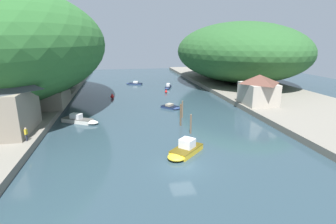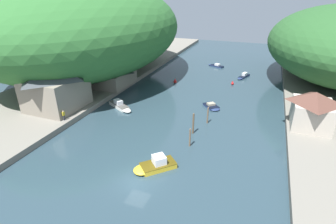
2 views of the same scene
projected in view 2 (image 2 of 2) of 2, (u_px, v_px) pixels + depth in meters
water_surface at (201, 94)px, 55.57m from camera, size 130.00×130.00×0.00m
left_bank at (93, 78)px, 64.16m from camera, size 22.00×120.00×0.93m
hillside_left at (87, 29)px, 61.14m from camera, size 40.33×56.46×21.63m
waterfront_building at (55, 84)px, 45.23m from camera, size 8.96×9.61×8.53m
boathouse_shed at (112, 74)px, 57.35m from camera, size 7.83×9.93×4.49m
right_bank_cottage at (313, 109)px, 39.41m from camera, size 5.93×6.74×5.59m
boat_yellow_tender at (216, 66)px, 75.32m from camera, size 4.98×3.19×0.93m
boat_moored_right at (121, 106)px, 48.73m from camera, size 6.20×4.40×1.45m
boat_near_quay at (154, 165)px, 32.21m from camera, size 5.27×5.25×1.70m
boat_open_rowboat at (243, 76)px, 65.74m from camera, size 2.86×5.38×1.17m
boat_cabin_cruiser at (212, 107)px, 49.00m from camera, size 3.93×4.06×0.81m
mooring_post_nearest at (190, 137)px, 36.54m from camera, size 0.25×0.25×2.83m
mooring_post_second at (193, 123)px, 39.69m from camera, size 0.27×0.27×3.42m
mooring_post_middle at (208, 115)px, 42.88m from camera, size 0.25×0.25×2.93m
channel_buoy_near at (175, 81)px, 61.83m from camera, size 0.79×0.79×1.19m
channel_buoy_far at (233, 83)px, 60.80m from camera, size 0.63×0.63×0.95m
person_on_quay at (64, 115)px, 42.01m from camera, size 0.29×0.42×1.69m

